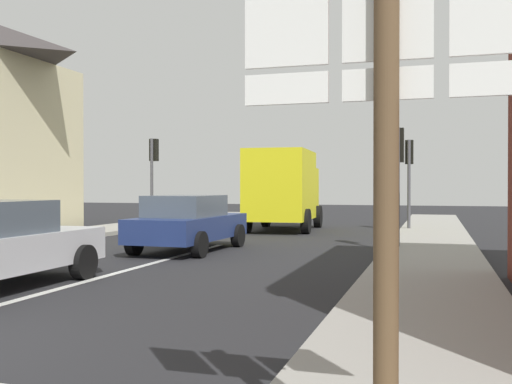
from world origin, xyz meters
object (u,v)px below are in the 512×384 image
at_px(route_sign_post, 387,133).
at_px(traffic_light_far_left, 153,162).
at_px(delivery_truck, 283,188).
at_px(traffic_light_far_right, 409,164).
at_px(sedan_far, 188,222).
at_px(traffic_light_near_right, 398,160).

relative_size(route_sign_post, traffic_light_far_left, 0.88).
distance_m(delivery_truck, route_sign_post, 19.61).
bearing_deg(route_sign_post, traffic_light_far_right, 92.03).
bearing_deg(sedan_far, traffic_light_far_right, 58.50).
height_order(delivery_truck, traffic_light_near_right, traffic_light_near_right).
distance_m(traffic_light_far_right, traffic_light_far_left, 10.11).
bearing_deg(delivery_truck, route_sign_post, -74.10).
bearing_deg(route_sign_post, traffic_light_far_left, 120.10).
bearing_deg(traffic_light_far_right, sedan_far, -121.50).
relative_size(traffic_light_far_left, traffic_light_near_right, 1.12).
bearing_deg(traffic_light_far_right, traffic_light_near_right, -90.00).
relative_size(sedan_far, traffic_light_far_right, 1.23).
height_order(route_sign_post, traffic_light_far_left, traffic_light_far_left).
height_order(delivery_truck, traffic_light_far_right, traffic_light_far_right).
relative_size(route_sign_post, traffic_light_far_right, 0.93).
bearing_deg(sedan_far, traffic_light_near_right, 17.52).
bearing_deg(sedan_far, delivery_truck, 85.67).
xyz_separation_m(sedan_far, traffic_light_far_left, (-4.77, 7.49, 1.93)).
height_order(sedan_far, traffic_light_far_right, traffic_light_far_right).
distance_m(delivery_truck, traffic_light_near_right, 7.76).
xyz_separation_m(sedan_far, route_sign_post, (5.96, -11.04, 1.24)).
bearing_deg(delivery_truck, traffic_light_far_right, 9.50).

